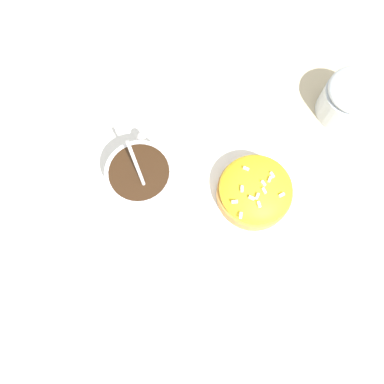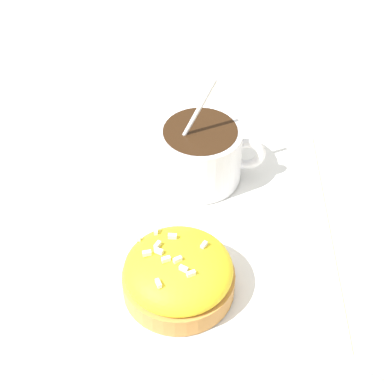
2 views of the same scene
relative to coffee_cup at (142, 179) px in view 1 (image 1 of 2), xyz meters
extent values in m
plane|color=#C6B793|center=(0.07, -0.01, -0.03)|extent=(3.00, 3.00, 0.00)
cube|color=white|center=(0.07, -0.01, -0.03)|extent=(0.27, 0.28, 0.00)
cylinder|color=white|center=(0.00, 0.00, 0.00)|extent=(0.08, 0.08, 0.06)
cylinder|color=#331E0F|center=(0.00, 0.00, 0.02)|extent=(0.07, 0.07, 0.01)
torus|color=white|center=(0.00, 0.04, 0.00)|extent=(0.01, 0.04, 0.04)
ellipsoid|color=silver|center=(-0.01, 0.02, -0.02)|extent=(0.02, 0.03, 0.01)
cylinder|color=silver|center=(0.01, -0.01, 0.03)|extent=(0.02, 0.05, 0.10)
cylinder|color=#C18442|center=(0.14, -0.02, -0.02)|extent=(0.09, 0.09, 0.02)
ellipsoid|color=yellow|center=(0.14, -0.02, -0.01)|extent=(0.09, 0.09, 0.04)
cube|color=white|center=(0.15, -0.02, 0.01)|extent=(0.01, 0.01, 0.00)
cube|color=white|center=(0.14, -0.04, 0.01)|extent=(0.00, 0.01, 0.00)
cube|color=white|center=(0.14, -0.03, 0.01)|extent=(0.01, 0.01, 0.00)
cube|color=white|center=(0.11, -0.03, 0.01)|extent=(0.01, 0.00, 0.00)
cube|color=white|center=(0.12, -0.02, 0.01)|extent=(0.00, 0.01, 0.00)
cube|color=white|center=(0.12, -0.05, 0.01)|extent=(0.00, 0.01, 0.00)
cube|color=white|center=(0.17, -0.03, 0.01)|extent=(0.01, 0.01, 0.00)
cube|color=white|center=(0.15, -0.01, 0.01)|extent=(0.01, 0.01, 0.00)
cube|color=white|center=(0.16, 0.00, 0.01)|extent=(0.01, 0.01, 0.00)
cube|color=white|center=(0.13, 0.01, 0.01)|extent=(0.01, 0.01, 0.00)
cube|color=white|center=(0.13, -0.03, 0.01)|extent=(0.01, 0.01, 0.00)
cube|color=white|center=(0.14, -0.01, 0.01)|extent=(0.01, 0.01, 0.00)
cylinder|color=silver|center=(0.27, 0.11, -0.01)|extent=(0.07, 0.07, 0.04)
ellipsoid|color=silver|center=(0.27, 0.11, 0.02)|extent=(0.07, 0.07, 0.03)
camera|label=1|loc=(0.06, -0.16, 0.43)|focal=35.00mm
camera|label=2|loc=(0.46, 0.01, 0.41)|focal=60.00mm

